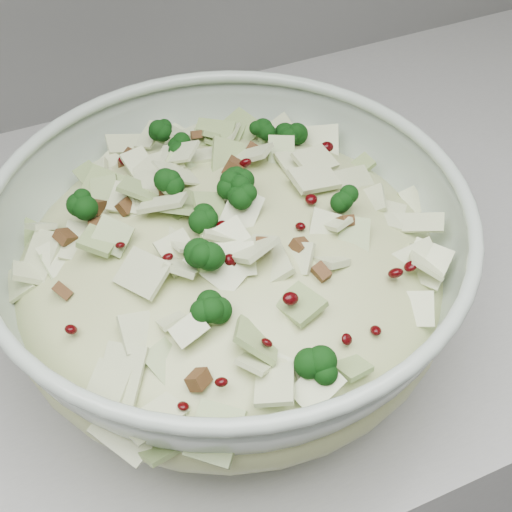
{
  "coord_description": "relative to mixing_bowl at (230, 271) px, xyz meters",
  "views": [
    {
      "loc": [
        -0.3,
        1.25,
        1.4
      ],
      "look_at": [
        -0.15,
        1.58,
        1.01
      ],
      "focal_mm": 50.0,
      "sensor_mm": 36.0,
      "label": 1
    }
  ],
  "objects": [
    {
      "name": "mixing_bowl",
      "position": [
        0.0,
        0.0,
        0.0
      ],
      "size": [
        0.46,
        0.46,
        0.15
      ],
      "rotation": [
        0.0,
        0.0,
        0.31
      ],
      "color": "#ACBDAD",
      "rests_on": "counter"
    },
    {
      "name": "counter",
      "position": [
        0.16,
        0.1,
        -0.53
      ],
      "size": [
        3.6,
        0.6,
        0.9
      ],
      "primitive_type": "cube",
      "color": "#A6A7A2",
      "rests_on": "floor"
    },
    {
      "name": "salad",
      "position": [
        0.0,
        0.0,
        0.02
      ],
      "size": [
        0.47,
        0.47,
        0.15
      ],
      "rotation": [
        0.0,
        0.0,
        0.62
      ],
      "color": "#C5CB8B",
      "rests_on": "mixing_bowl"
    }
  ]
}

